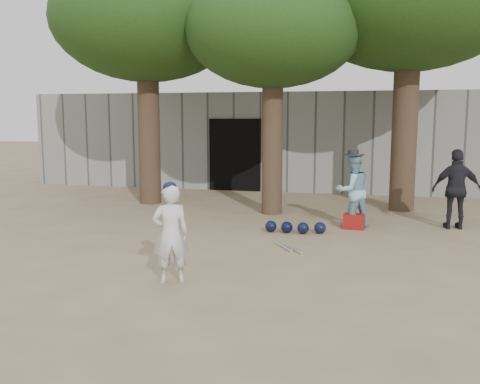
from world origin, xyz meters
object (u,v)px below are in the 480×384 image
(spectator_dark, at_px, (457,189))
(red_bag, at_px, (354,221))
(boy_player, at_px, (171,234))
(spectator_blue, at_px, (352,191))

(spectator_dark, relative_size, red_bag, 3.86)
(boy_player, relative_size, red_bag, 3.24)
(spectator_dark, bearing_deg, red_bag, 6.93)
(boy_player, bearing_deg, spectator_blue, -143.17)
(boy_player, bearing_deg, red_bag, -144.45)
(spectator_blue, xyz_separation_m, spectator_dark, (2.05, 0.36, 0.05))
(spectator_blue, distance_m, red_bag, 0.63)
(spectator_dark, bearing_deg, boy_player, 40.78)
(boy_player, relative_size, spectator_blue, 0.89)
(boy_player, distance_m, spectator_blue, 4.93)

